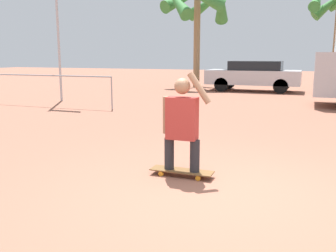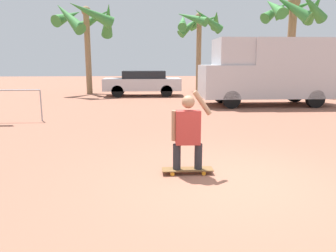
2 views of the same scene
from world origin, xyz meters
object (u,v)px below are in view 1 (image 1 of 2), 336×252
(skateboard, at_px, (182,171))
(palm_tree_far_left, at_px, (197,4))
(parked_car_silver, at_px, (254,75))
(person_skateboarder, at_px, (182,120))

(skateboard, distance_m, palm_tree_far_left, 16.28)
(skateboard, relative_size, parked_car_silver, 0.21)
(skateboard, bearing_deg, parked_car_silver, 94.12)
(parked_car_silver, bearing_deg, skateboard, -85.88)
(person_skateboarder, xyz_separation_m, parked_car_silver, (-0.99, 13.72, -0.04))
(person_skateboarder, height_order, palm_tree_far_left, palm_tree_far_left)
(palm_tree_far_left, bearing_deg, parked_car_silver, -22.24)
(palm_tree_far_left, bearing_deg, person_skateboarder, -74.01)
(person_skateboarder, relative_size, palm_tree_far_left, 0.26)
(person_skateboarder, xyz_separation_m, palm_tree_far_left, (-4.32, 15.08, 3.58))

